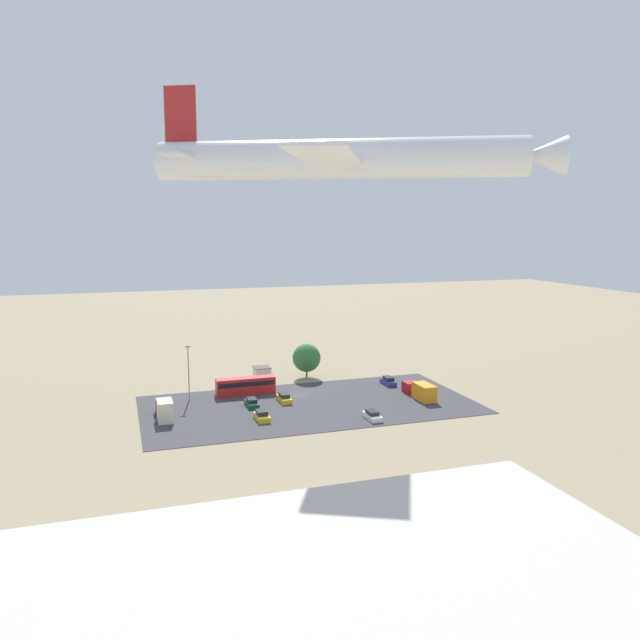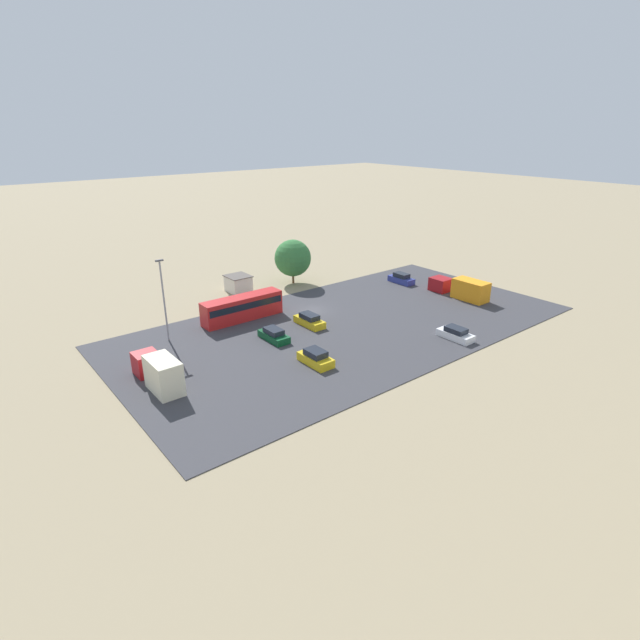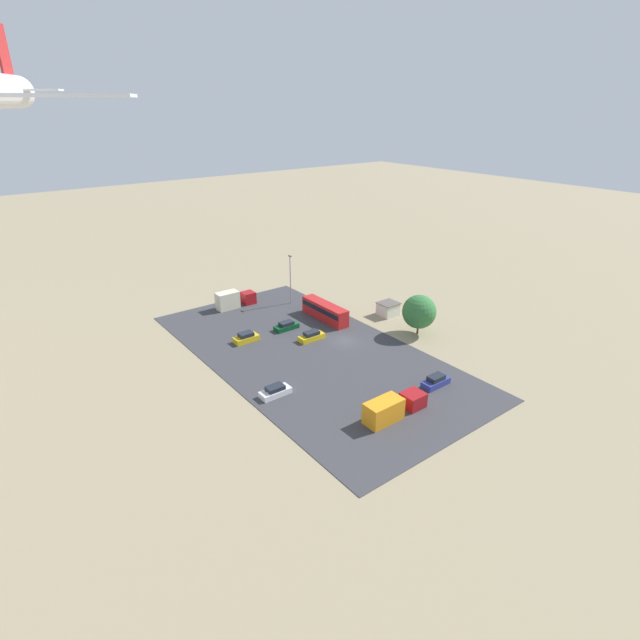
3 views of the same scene
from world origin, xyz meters
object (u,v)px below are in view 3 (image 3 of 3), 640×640
Objects in this scene: parked_car_3 at (286,326)px; shed_building at (388,309)px; parked_car_0 at (436,381)px; parked_truck_0 at (234,300)px; parked_car_4 at (312,336)px; parked_truck_1 at (392,408)px; parked_car_1 at (275,391)px; parked_car_2 at (246,338)px; bus at (325,311)px.

shed_building is at bearing -108.06° from parked_car_3.
parked_truck_0 is (44.10, 8.60, 0.87)m from parked_car_0.
parked_car_3 is 15.29m from parked_truck_0.
parked_truck_0 is (21.25, 3.40, 0.90)m from parked_car_4.
parked_truck_0 is 0.85× the size of parked_truck_1.
parked_car_2 is at bearing -16.83° from parked_car_1.
parked_car_0 is at bearing -167.18° from parked_car_4.
parked_car_3 is at bearing -4.10° from bus.
parked_car_3 is 6.26m from parked_car_4.
parked_truck_0 is at bearing 45.23° from shed_building.
bus is at bearing -52.34° from parked_car_4.
bus is 8.34m from parked_car_3.
bus is 2.51× the size of parked_car_3.
parked_car_0 is (-22.80, 12.87, -0.52)m from shed_building.
parked_car_1 is 0.47× the size of parked_truck_1.
parked_truck_1 is (-30.77, -3.90, 0.66)m from parked_car_2.
parked_car_3 is at bearing 172.13° from parked_truck_1.
parked_car_1 is (11.75, 19.61, -0.07)m from parked_car_0.
parked_car_4 is (11.10, -14.41, 0.04)m from parked_car_1.
parked_car_1 is at bearing -16.83° from parked_car_2.
parked_car_3 is (29.02, 6.22, -0.07)m from parked_car_0.
parked_car_2 reaches higher than parked_car_1.
parked_car_2 is 8.15m from parked_car_3.
shed_building is 12.23m from bus.
parked_car_2 reaches higher than parked_car_3.
parked_truck_0 reaches higher than parked_car_3.
parked_car_0 is 23.44m from parked_car_4.
bus is 16.45m from parked_car_2.
parked_car_4 is (0.05, 18.07, -0.55)m from shed_building.
shed_building reaches higher than parked_car_4.
bus is at bearing 157.47° from parked_truck_1.
parked_truck_0 is at bearing 11.03° from parked_car_0.
parked_truck_1 is (-30.72, 4.25, 0.73)m from parked_car_3.
bus is 2.41× the size of parked_car_4.
bus is 32.63m from parked_truck_1.
parked_car_4 reaches higher than parked_car_3.
bus is 2.50× the size of parked_car_1.
shed_building is at bearing 77.03° from parked_car_2.
parked_car_1 is 18.19m from parked_car_4.
parked_car_3 is (17.27, -13.39, -0.00)m from parked_car_1.
shed_building is 0.46× the size of parked_truck_0.
parked_truck_1 is at bearing -2.34° from parked_truck_0.
parked_car_0 reaches higher than parked_car_1.
parked_truck_0 is (32.35, -11.01, 0.94)m from parked_car_1.
parked_car_3 is 31.03m from parked_truck_1.
parked_truck_1 is at bearing 167.89° from parked_car_4.
parked_car_2 is at bearing 89.65° from parked_car_3.
parked_truck_0 is (21.30, 21.47, 0.35)m from shed_building.
parked_truck_0 reaches higher than parked_car_2.
parked_truck_0 is 45.84m from parked_truck_1.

